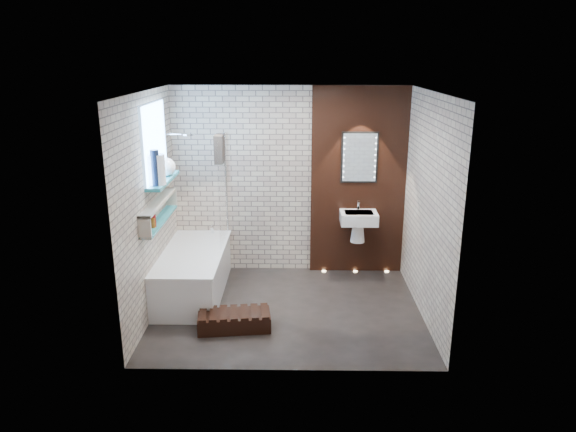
{
  "coord_description": "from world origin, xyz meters",
  "views": [
    {
      "loc": [
        0.09,
        -5.89,
        2.99
      ],
      "look_at": [
        0.0,
        0.15,
        1.15
      ],
      "focal_mm": 33.28,
      "sensor_mm": 36.0,
      "label": 1
    }
  ],
  "objects_px": {
    "bathtub": "(193,272)",
    "led_mirror": "(360,158)",
    "bath_screen": "(223,190)",
    "walnut_step": "(234,321)",
    "washbasin": "(358,222)"
  },
  "relations": [
    {
      "from": "led_mirror",
      "to": "walnut_step",
      "type": "xyz_separation_m",
      "value": [
        -1.55,
        -1.7,
        -1.56
      ]
    },
    {
      "from": "led_mirror",
      "to": "walnut_step",
      "type": "height_order",
      "value": "led_mirror"
    },
    {
      "from": "led_mirror",
      "to": "bath_screen",
      "type": "bearing_deg",
      "value": -169.34
    },
    {
      "from": "bath_screen",
      "to": "walnut_step",
      "type": "distance_m",
      "value": 1.83
    },
    {
      "from": "washbasin",
      "to": "walnut_step",
      "type": "height_order",
      "value": "washbasin"
    },
    {
      "from": "bath_screen",
      "to": "walnut_step",
      "type": "relative_size",
      "value": 1.72
    },
    {
      "from": "bathtub",
      "to": "bath_screen",
      "type": "bearing_deg",
      "value": 51.1
    },
    {
      "from": "walnut_step",
      "to": "led_mirror",
      "type": "bearing_deg",
      "value": 47.7
    },
    {
      "from": "washbasin",
      "to": "bathtub",
      "type": "bearing_deg",
      "value": -163.99
    },
    {
      "from": "bath_screen",
      "to": "walnut_step",
      "type": "xyz_separation_m",
      "value": [
        0.27,
        -1.36,
        -1.19
      ]
    },
    {
      "from": "bathtub",
      "to": "led_mirror",
      "type": "relative_size",
      "value": 2.49
    },
    {
      "from": "bathtub",
      "to": "washbasin",
      "type": "xyz_separation_m",
      "value": [
        2.17,
        0.62,
        0.5
      ]
    },
    {
      "from": "bath_screen",
      "to": "led_mirror",
      "type": "distance_m",
      "value": 1.89
    },
    {
      "from": "washbasin",
      "to": "walnut_step",
      "type": "relative_size",
      "value": 0.71
    },
    {
      "from": "washbasin",
      "to": "walnut_step",
      "type": "distance_m",
      "value": 2.3
    }
  ]
}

